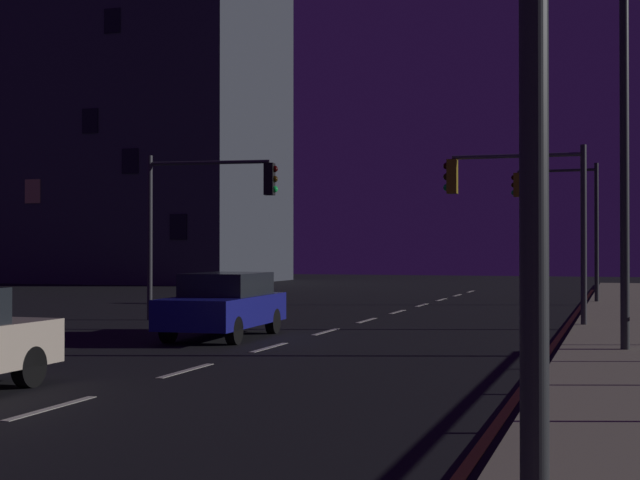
# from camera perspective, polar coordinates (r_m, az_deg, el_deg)

# --- Properties ---
(ground_plane) EXTENTS (112.00, 112.00, 0.00)m
(ground_plane) POSITION_cam_1_polar(r_m,az_deg,el_deg) (20.54, -2.67, -6.58)
(ground_plane) COLOR black
(ground_plane) RESTS_ON ground
(sidewalk_right) EXTENTS (2.50, 77.00, 0.14)m
(sidewalk_right) POSITION_cam_1_polar(r_m,az_deg,el_deg) (19.19, 18.44, -6.76)
(sidewalk_right) COLOR gray
(sidewalk_right) RESTS_ON ground
(lane_markings_center) EXTENTS (0.14, 50.00, 0.01)m
(lane_markings_center) POSITION_cam_1_polar(r_m,az_deg,el_deg) (23.82, 0.35, -5.74)
(lane_markings_center) COLOR silver
(lane_markings_center) RESTS_ON ground
(lane_edge_line) EXTENTS (0.14, 53.00, 0.01)m
(lane_edge_line) POSITION_cam_1_polar(r_m,az_deg,el_deg) (24.22, 14.84, -5.64)
(lane_edge_line) COLOR gold
(lane_edge_line) RESTS_ON ground
(car_oncoming) EXTENTS (2.06, 4.49, 1.57)m
(car_oncoming) POSITION_cam_1_polar(r_m,az_deg,el_deg) (22.35, -5.98, -3.98)
(car_oncoming) COLOR navy
(car_oncoming) RESTS_ON ground
(traffic_light_near_right) EXTENTS (3.34, 0.38, 5.35)m
(traffic_light_near_right) POSITION_cam_1_polar(r_m,az_deg,el_deg) (37.02, 14.68, 2.11)
(traffic_light_near_right) COLOR #2D3033
(traffic_light_near_right) RESTS_ON sidewalk_right
(traffic_light_far_left) EXTENTS (4.06, 0.72, 5.01)m
(traffic_light_far_left) POSITION_cam_1_polar(r_m,az_deg,el_deg) (27.70, -7.09, 2.31)
(traffic_light_far_left) COLOR #38383D
(traffic_light_far_left) RESTS_ON ground
(traffic_light_overhead_east) EXTENTS (3.85, 0.37, 4.81)m
(traffic_light_overhead_east) POSITION_cam_1_polar(r_m,az_deg,el_deg) (25.53, 12.24, 2.55)
(traffic_light_overhead_east) COLOR #38383D
(traffic_light_overhead_east) RESTS_ON sidewalk_right
(street_lamp_far_end) EXTENTS (1.70, 0.36, 7.64)m
(street_lamp_far_end) POSITION_cam_1_polar(r_m,az_deg,el_deg) (19.51, 17.73, 6.90)
(street_lamp_far_end) COLOR #2D3033
(street_lamp_far_end) RESTS_ON sidewalk_right
(building_distant) EXTENTS (21.36, 12.59, 23.05)m
(building_distant) POSITION_cam_1_polar(r_m,az_deg,el_deg) (64.51, -12.65, 7.78)
(building_distant) COLOR #3D424C
(building_distant) RESTS_ON ground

